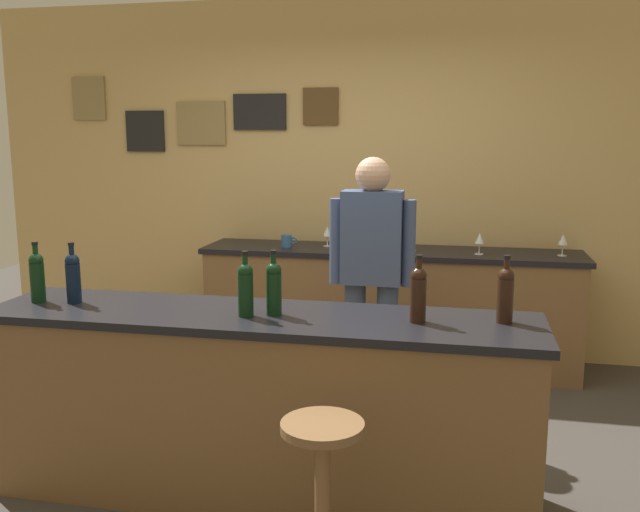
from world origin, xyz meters
TOP-DOWN VIEW (x-y plane):
  - ground_plane at (0.00, 0.00)m, footprint 10.00×10.00m
  - back_wall at (-0.02, 2.03)m, footprint 6.00×0.09m
  - bar_counter at (0.00, -0.40)m, footprint 2.64×0.60m
  - side_counter at (0.40, 1.65)m, footprint 2.83×0.56m
  - bartender at (0.40, 0.65)m, footprint 0.52×0.21m
  - bar_stool at (0.44, -1.01)m, footprint 0.32×0.32m
  - wine_bottle_a at (-1.14, -0.41)m, footprint 0.07×0.07m
  - wine_bottle_b at (-0.96, -0.39)m, footprint 0.07×0.07m
  - wine_bottle_c at (-0.04, -0.46)m, footprint 0.07×0.07m
  - wine_bottle_d at (0.08, -0.41)m, footprint 0.07×0.07m
  - wine_bottle_e at (0.75, -0.39)m, footprint 0.07×0.07m
  - wine_bottle_f at (1.13, -0.32)m, footprint 0.07×0.07m
  - wine_glass_a at (-0.09, 1.70)m, footprint 0.07×0.07m
  - wine_glass_b at (0.56, 1.64)m, footprint 0.07×0.07m
  - wine_glass_c at (1.05, 1.57)m, footprint 0.07×0.07m
  - wine_glass_d at (1.63, 1.63)m, footprint 0.07×0.07m
  - coffee_mug at (-0.38, 1.60)m, footprint 0.12×0.08m

SIDE VIEW (x-z plane):
  - ground_plane at x=0.00m, z-range 0.00..0.00m
  - side_counter at x=0.40m, z-range 0.00..0.90m
  - bar_stool at x=0.44m, z-range 0.12..0.80m
  - bar_counter at x=0.00m, z-range 0.00..0.92m
  - bartender at x=0.40m, z-range 0.13..1.75m
  - coffee_mug at x=-0.38m, z-range 0.90..1.00m
  - wine_glass_a at x=-0.09m, z-range 0.93..1.09m
  - wine_glass_b at x=0.56m, z-range 0.93..1.09m
  - wine_glass_c at x=1.05m, z-range 0.93..1.09m
  - wine_glass_d at x=1.63m, z-range 0.93..1.09m
  - wine_bottle_a at x=-1.14m, z-range 0.90..1.21m
  - wine_bottle_b at x=-0.96m, z-range 0.90..1.21m
  - wine_bottle_c at x=-0.04m, z-range 0.90..1.21m
  - wine_bottle_d at x=0.08m, z-range 0.90..1.21m
  - wine_bottle_e at x=0.75m, z-range 0.90..1.21m
  - wine_bottle_f at x=1.13m, z-range 0.90..1.21m
  - back_wall at x=-0.02m, z-range 0.01..2.81m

